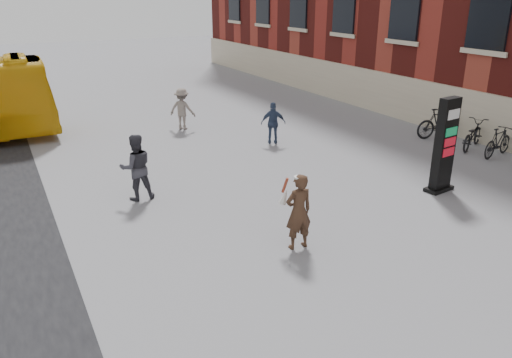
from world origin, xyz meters
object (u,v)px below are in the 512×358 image
pedestrian_b (182,109)px  pedestrian_a (136,167)px  bike_5 (498,142)px  bike_7 (440,123)px  pedestrian_c (273,123)px  woman (298,211)px  info_pylon (445,146)px  bike_6 (473,135)px

pedestrian_b → pedestrian_a: bearing=103.8°
pedestrian_a → bike_5: 11.64m
pedestrian_b → bike_5: bearing=177.8°
pedestrian_a → pedestrian_b: pedestrian_a is taller
bike_7 → pedestrian_c: bearing=80.6°
pedestrian_c → bike_7: (5.79, -2.28, -0.18)m
pedestrian_c → woman: bearing=91.3°
pedestrian_b → pedestrian_c: pedestrian_b is taller
info_pylon → pedestrian_a: bearing=148.7°
bike_5 → pedestrian_a: bearing=68.9°
info_pylon → bike_5: (3.99, 1.28, -0.79)m
pedestrian_a → pedestrian_c: 6.31m
bike_7 → bike_6: bearing=-167.9°
bike_7 → pedestrian_b: bearing=66.8°
pedestrian_a → bike_6: size_ratio=0.93×
info_pylon → pedestrian_b: (-3.98, 9.43, -0.48)m
pedestrian_c → bike_5: (5.79, -4.78, -0.25)m
pedestrian_c → bike_6: size_ratio=0.79×
woman → bike_7: woman is taller
pedestrian_b → bike_5: 11.41m
pedestrian_c → bike_7: pedestrian_c is taller
woman → bike_6: bearing=-158.3°
bike_5 → pedestrian_c: bearing=39.3°
info_pylon → bike_7: info_pylon is taller
pedestrian_c → pedestrian_b: bearing=-29.9°
pedestrian_a → bike_5: (11.46, -2.00, -0.38)m
bike_5 → bike_7: (0.00, 2.50, 0.07)m
info_pylon → pedestrian_c: bearing=99.0°
woman → pedestrian_b: bearing=-94.3°
pedestrian_b → bike_7: size_ratio=0.86×
pedestrian_a → bike_6: (11.46, -0.98, -0.38)m
pedestrian_a → info_pylon: bearing=160.1°
info_pylon → bike_5: info_pylon is taller
pedestrian_a → bike_6: bearing=179.0°
bike_5 → pedestrian_b: bearing=33.2°
pedestrian_b → bike_6: size_ratio=0.86×
pedestrian_b → bike_6: bearing=-178.4°
woman → pedestrian_c: (3.39, 6.99, -0.11)m
bike_7 → info_pylon: bearing=145.5°
info_pylon → bike_5: bearing=10.3°
woman → bike_5: woman is taller
pedestrian_c → bike_7: bearing=-174.3°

